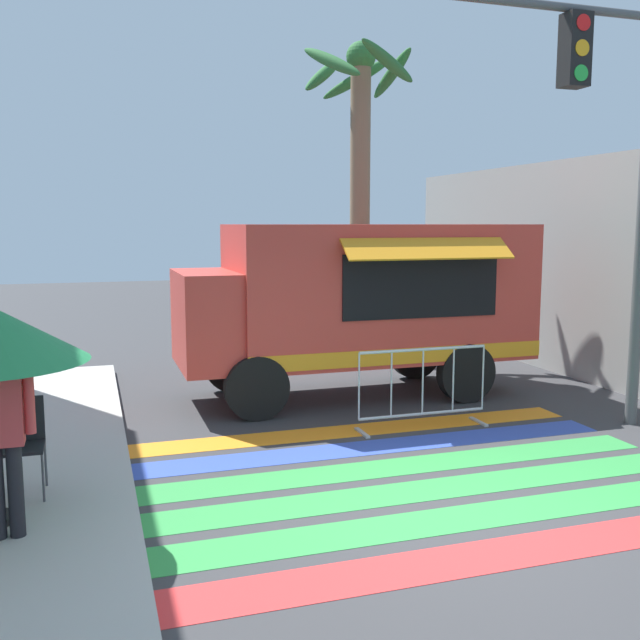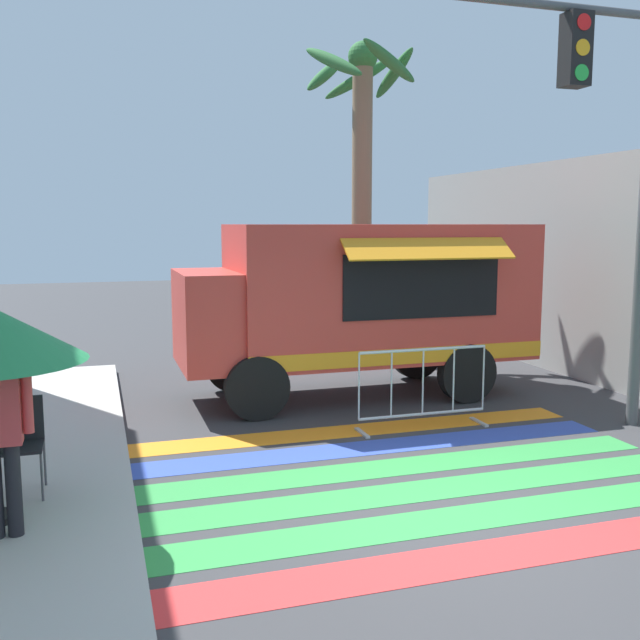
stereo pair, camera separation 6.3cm
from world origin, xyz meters
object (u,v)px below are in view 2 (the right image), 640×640
Objects in this scene: vendor_person at (0,424)px; barricade_front at (423,389)px; traffic_signal_pole at (606,132)px; folding_chair at (18,436)px; food_truck at (354,298)px; palm_tree at (361,155)px.

vendor_person reaches higher than barricade_front.
traffic_signal_pole is 3.40× the size of vendor_person.
traffic_signal_pole is 7.90m from folding_chair.
food_truck is at bearing 131.79° from traffic_signal_pole.
vendor_person is (-7.20, -1.60, -2.84)m from traffic_signal_pole.
food_truck is 2.97× the size of barricade_front.
palm_tree is (1.09, 5.33, 3.62)m from barricade_front.
folding_chair is 0.15× the size of palm_tree.
food_truck is 0.87× the size of palm_tree.
food_truck reaches higher than folding_chair.
traffic_signal_pole is at bearing -79.65° from palm_tree.
folding_chair is 9.60m from palm_tree.
folding_chair is 1.13m from vendor_person.
traffic_signal_pole reaches higher than vendor_person.
traffic_signal_pole reaches higher than barricade_front.
food_truck is 6.45m from vendor_person.
palm_tree is (6.07, 6.57, 3.46)m from folding_chair.
folding_chair is at bearing 85.14° from vendor_person.
traffic_signal_pole is 7.90m from vendor_person.
palm_tree reaches higher than traffic_signal_pole.
food_truck reaches higher than vendor_person.
traffic_signal_pole is 6.13m from palm_tree.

